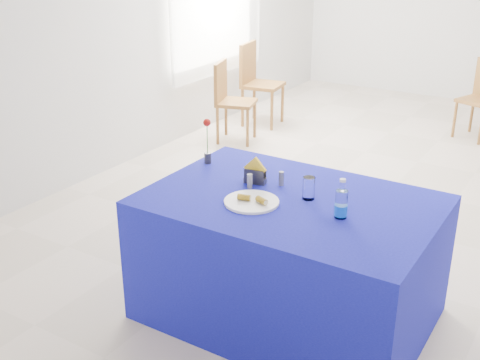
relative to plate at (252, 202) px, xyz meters
name	(u,v)px	position (x,y,z in m)	size (l,w,h in m)	color
floor	(392,188)	(0.07, 2.38, -0.77)	(7.00, 7.00, 0.00)	beige
plate	(252,202)	(0.00, 0.00, 0.00)	(0.30, 0.30, 0.01)	white
drinking_glass	(309,188)	(0.24, 0.22, 0.06)	(0.07, 0.07, 0.13)	white
salt_shaker	(250,181)	(-0.12, 0.18, 0.04)	(0.03, 0.03, 0.09)	gray
pepper_shaker	(281,178)	(0.02, 0.31, 0.04)	(0.03, 0.03, 0.09)	slate
blue_table	(289,258)	(0.16, 0.17, -0.39)	(1.60, 1.10, 0.76)	#101298
water_bottle	(341,205)	(0.48, 0.09, 0.06)	(0.07, 0.07, 0.21)	silver
napkin_holder	(255,175)	(-0.13, 0.26, 0.04)	(0.15, 0.08, 0.17)	#3D3C42
rose_vase	(207,142)	(-0.56, 0.38, 0.14)	(0.05, 0.05, 0.30)	#29282E
chair_win_a	(229,96)	(-1.91, 2.74, -0.27)	(0.49, 0.49, 0.87)	olive
chair_win_b	(256,78)	(-1.99, 3.45, -0.21)	(0.49, 0.49, 0.96)	olive
banana_pieces	(253,199)	(0.01, -0.01, 0.02)	(0.18, 0.07, 0.03)	yellow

